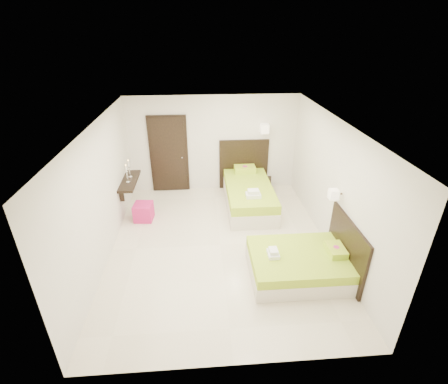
{
  "coord_description": "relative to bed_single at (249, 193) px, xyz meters",
  "views": [
    {
      "loc": [
        -0.35,
        -5.59,
        4.12
      ],
      "look_at": [
        0.1,
        0.3,
        1.1
      ],
      "focal_mm": 26.0,
      "sensor_mm": 36.0,
      "label": 1
    }
  ],
  "objects": [
    {
      "name": "console_shelf",
      "position": [
        -2.92,
        -0.1,
        0.48
      ],
      "size": [
        0.35,
        1.2,
        0.78
      ],
      "color": "black",
      "rests_on": "ground"
    },
    {
      "name": "nightstand",
      "position": [
        0.51,
        0.72,
        -0.14
      ],
      "size": [
        0.52,
        0.48,
        0.39
      ],
      "primitive_type": "cube",
      "rotation": [
        0.0,
        0.0,
        -0.24
      ],
      "color": "black",
      "rests_on": "ground"
    },
    {
      "name": "ottoman",
      "position": [
        -2.58,
        -0.55,
        -0.13
      ],
      "size": [
        0.45,
        0.45,
        0.42
      ],
      "primitive_type": "cube",
      "rotation": [
        0.0,
        0.0,
        -0.09
      ],
      "color": "#AF1759",
      "rests_on": "ground"
    },
    {
      "name": "floor",
      "position": [
        -0.84,
        -1.7,
        -0.34
      ],
      "size": [
        5.5,
        5.5,
        0.0
      ],
      "primitive_type": "plane",
      "color": "beige",
      "rests_on": "ground"
    },
    {
      "name": "bed_double",
      "position": [
        0.6,
        -2.72,
        -0.07
      ],
      "size": [
        1.77,
        1.5,
        1.46
      ],
      "color": "beige",
      "rests_on": "ground"
    },
    {
      "name": "door",
      "position": [
        -2.04,
        0.99,
        0.71
      ],
      "size": [
        1.02,
        0.15,
        2.14
      ],
      "color": "black",
      "rests_on": "ground"
    },
    {
      "name": "bed_single",
      "position": [
        0.0,
        0.0,
        0.0
      ],
      "size": [
        1.36,
        2.26,
        1.86
      ],
      "color": "beige",
      "rests_on": "ground"
    }
  ]
}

